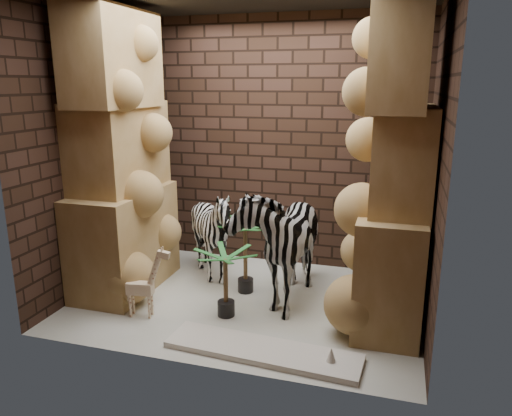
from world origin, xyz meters
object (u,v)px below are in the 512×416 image
(giraffe_toy, at_px, (140,281))
(palm_front, at_px, (245,256))
(zebra_right, at_px, (280,229))
(palm_back, at_px, (226,283))
(zebra_left, at_px, (213,238))
(surfboard, at_px, (262,351))

(giraffe_toy, bearing_deg, palm_front, 38.14)
(zebra_right, relative_size, palm_back, 2.19)
(zebra_left, bearing_deg, giraffe_toy, -101.72)
(giraffe_toy, height_order, palm_back, giraffe_toy)
(surfboard, bearing_deg, zebra_left, 129.02)
(zebra_right, bearing_deg, palm_front, 176.95)
(palm_front, distance_m, surfboard, 1.32)
(giraffe_toy, distance_m, palm_back, 0.83)
(zebra_right, height_order, surfboard, zebra_right)
(palm_front, height_order, surfboard, palm_front)
(giraffe_toy, distance_m, surfboard, 1.40)
(zebra_right, height_order, palm_back, zebra_right)
(palm_front, height_order, palm_back, palm_front)
(palm_front, bearing_deg, giraffe_toy, -133.94)
(zebra_left, relative_size, palm_back, 1.60)
(palm_front, xyz_separation_m, palm_back, (-0.01, -0.59, -0.06))
(zebra_left, distance_m, palm_back, 0.96)
(palm_back, xyz_separation_m, surfboard, (0.53, -0.57, -0.32))
(giraffe_toy, relative_size, surfboard, 0.45)
(zebra_right, height_order, giraffe_toy, zebra_right)
(giraffe_toy, relative_size, palm_front, 0.91)
(surfboard, bearing_deg, palm_front, 117.86)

